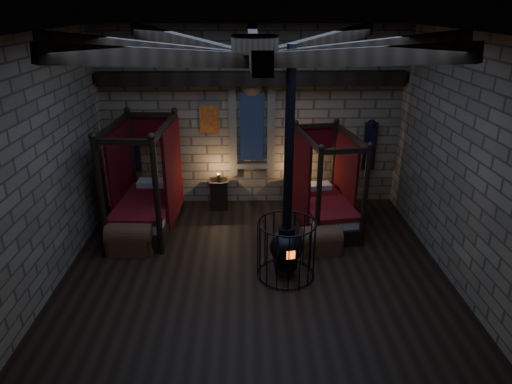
{
  "coord_description": "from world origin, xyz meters",
  "views": [
    {
      "loc": [
        -0.15,
        -7.03,
        4.62
      ],
      "look_at": [
        0.03,
        0.6,
        1.44
      ],
      "focal_mm": 32.0,
      "sensor_mm": 36.0,
      "label": 1
    }
  ],
  "objects_px": {
    "bed_left": "(147,203)",
    "stove": "(286,244)",
    "bed_right": "(324,203)",
    "trunk_left": "(131,238)",
    "trunk_right": "(321,240)"
  },
  "relations": [
    {
      "from": "bed_left",
      "to": "stove",
      "type": "height_order",
      "value": "stove"
    },
    {
      "from": "stove",
      "to": "bed_right",
      "type": "bearing_deg",
      "value": 52.2
    },
    {
      "from": "bed_left",
      "to": "trunk_left",
      "type": "xyz_separation_m",
      "value": [
        -0.13,
        -1.09,
        -0.29
      ]
    },
    {
      "from": "bed_right",
      "to": "trunk_right",
      "type": "distance_m",
      "value": 1.26
    },
    {
      "from": "bed_right",
      "to": "trunk_right",
      "type": "xyz_separation_m",
      "value": [
        -0.25,
        -1.21,
        -0.27
      ]
    },
    {
      "from": "trunk_right",
      "to": "stove",
      "type": "distance_m",
      "value": 1.2
    },
    {
      "from": "trunk_left",
      "to": "trunk_right",
      "type": "height_order",
      "value": "trunk_left"
    },
    {
      "from": "trunk_right",
      "to": "trunk_left",
      "type": "bearing_deg",
      "value": 170.74
    },
    {
      "from": "trunk_left",
      "to": "trunk_right",
      "type": "relative_size",
      "value": 1.12
    },
    {
      "from": "trunk_right",
      "to": "stove",
      "type": "relative_size",
      "value": 0.21
    },
    {
      "from": "bed_left",
      "to": "stove",
      "type": "relative_size",
      "value": 0.58
    },
    {
      "from": "bed_left",
      "to": "stove",
      "type": "bearing_deg",
      "value": -32.24
    },
    {
      "from": "trunk_left",
      "to": "stove",
      "type": "bearing_deg",
      "value": -14.8
    },
    {
      "from": "bed_left",
      "to": "trunk_left",
      "type": "distance_m",
      "value": 1.13
    },
    {
      "from": "bed_left",
      "to": "trunk_left",
      "type": "bearing_deg",
      "value": -93.74
    }
  ]
}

